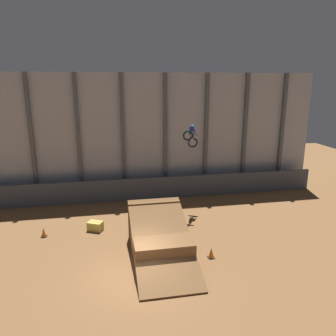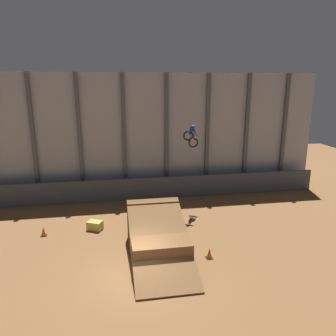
{
  "view_description": "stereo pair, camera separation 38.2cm",
  "coord_description": "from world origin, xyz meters",
  "px_view_note": "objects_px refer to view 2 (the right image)",
  "views": [
    {
      "loc": [
        -1.32,
        -13.93,
        9.05
      ],
      "look_at": [
        2.67,
        6.85,
        3.45
      ],
      "focal_mm": 35.0,
      "sensor_mm": 36.0,
      "label": 1
    },
    {
      "loc": [
        -0.95,
        -14.0,
        9.05
      ],
      "look_at": [
        2.67,
        6.85,
        3.45
      ],
      "focal_mm": 35.0,
      "sensor_mm": 36.0,
      "label": 2
    }
  ],
  "objects_px": {
    "traffic_cone_arena_edge": "(209,253)",
    "hay_bale_trackside": "(95,225)",
    "rider_bike_solo": "(191,136)",
    "dirt_ramp": "(157,237)",
    "traffic_cone_near_ramp": "(44,231)"
  },
  "relations": [
    {
      "from": "dirt_ramp",
      "to": "hay_bale_trackside",
      "type": "bearing_deg",
      "value": 136.33
    },
    {
      "from": "rider_bike_solo",
      "to": "traffic_cone_near_ramp",
      "type": "xyz_separation_m",
      "value": [
        -9.78,
        -2.78,
        -5.11
      ]
    },
    {
      "from": "dirt_ramp",
      "to": "rider_bike_solo",
      "type": "relative_size",
      "value": 3.41
    },
    {
      "from": "hay_bale_trackside",
      "to": "traffic_cone_near_ramp",
      "type": "bearing_deg",
      "value": -173.64
    },
    {
      "from": "rider_bike_solo",
      "to": "hay_bale_trackside",
      "type": "xyz_separation_m",
      "value": [
        -6.74,
        -2.44,
        -5.11
      ]
    },
    {
      "from": "traffic_cone_arena_edge",
      "to": "dirt_ramp",
      "type": "bearing_deg",
      "value": 154.76
    },
    {
      "from": "dirt_ramp",
      "to": "rider_bike_solo",
      "type": "xyz_separation_m",
      "value": [
        3.24,
        5.78,
        4.57
      ]
    },
    {
      "from": "dirt_ramp",
      "to": "hay_bale_trackside",
      "type": "relative_size",
      "value": 5.74
    },
    {
      "from": "traffic_cone_near_ramp",
      "to": "traffic_cone_arena_edge",
      "type": "distance_m",
      "value": 10.06
    },
    {
      "from": "rider_bike_solo",
      "to": "hay_bale_trackside",
      "type": "bearing_deg",
      "value": -128.95
    },
    {
      "from": "hay_bale_trackside",
      "to": "traffic_cone_arena_edge",
      "type": "bearing_deg",
      "value": -36.83
    },
    {
      "from": "dirt_ramp",
      "to": "rider_bike_solo",
      "type": "bearing_deg",
      "value": 60.71
    },
    {
      "from": "rider_bike_solo",
      "to": "traffic_cone_arena_edge",
      "type": "xyz_separation_m",
      "value": [
        -0.65,
        -7.0,
        -5.11
      ]
    },
    {
      "from": "traffic_cone_arena_edge",
      "to": "hay_bale_trackside",
      "type": "xyz_separation_m",
      "value": [
        -6.1,
        4.57,
        -0.0
      ]
    },
    {
      "from": "traffic_cone_arena_edge",
      "to": "hay_bale_trackside",
      "type": "bearing_deg",
      "value": 143.17
    }
  ]
}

